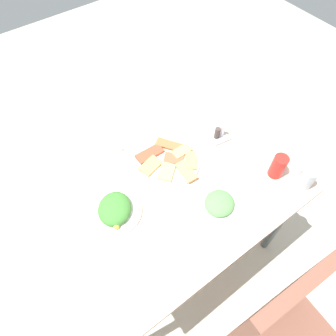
{
  "coord_description": "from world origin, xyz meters",
  "views": [
    {
      "loc": [
        0.45,
        0.62,
        1.94
      ],
      "look_at": [
        -0.02,
        -0.03,
        0.77
      ],
      "focal_mm": 32.71,
      "sensor_mm": 36.0,
      "label": 1
    }
  ],
  "objects_px": {
    "soda_can": "(278,166)",
    "spoon": "(111,159)",
    "pide_platter": "(169,161)",
    "salad_plate_greens": "(115,209)",
    "drinking_glass": "(306,178)",
    "dining_table": "(167,186)",
    "dining_chair": "(287,335)",
    "salad_plate_rice": "(219,204)",
    "fork": "(108,154)",
    "paper_napkin": "(110,157)",
    "condiment_caddy": "(219,134)"
  },
  "relations": [
    {
      "from": "pide_platter",
      "to": "drinking_glass",
      "type": "distance_m",
      "value": 0.62
    },
    {
      "from": "pide_platter",
      "to": "salad_plate_rice",
      "type": "bearing_deg",
      "value": 96.33
    },
    {
      "from": "dining_chair",
      "to": "salad_plate_greens",
      "type": "relative_size",
      "value": 3.94
    },
    {
      "from": "dining_table",
      "to": "salad_plate_rice",
      "type": "relative_size",
      "value": 5.39
    },
    {
      "from": "salad_plate_rice",
      "to": "soda_can",
      "type": "bearing_deg",
      "value": 175.09
    },
    {
      "from": "fork",
      "to": "condiment_caddy",
      "type": "height_order",
      "value": "condiment_caddy"
    },
    {
      "from": "soda_can",
      "to": "spoon",
      "type": "xyz_separation_m",
      "value": [
        0.58,
        -0.53,
        -0.06
      ]
    },
    {
      "from": "pide_platter",
      "to": "spoon",
      "type": "height_order",
      "value": "pide_platter"
    },
    {
      "from": "salad_plate_greens",
      "to": "condiment_caddy",
      "type": "relative_size",
      "value": 2.24
    },
    {
      "from": "pide_platter",
      "to": "salad_plate_greens",
      "type": "xyz_separation_m",
      "value": [
        0.34,
        0.07,
        0.01
      ]
    },
    {
      "from": "fork",
      "to": "spoon",
      "type": "height_order",
      "value": "same"
    },
    {
      "from": "salad_plate_greens",
      "to": "fork",
      "type": "distance_m",
      "value": 0.32
    },
    {
      "from": "soda_can",
      "to": "drinking_glass",
      "type": "relative_size",
      "value": 1.09
    },
    {
      "from": "dining_table",
      "to": "paper_napkin",
      "type": "distance_m",
      "value": 0.32
    },
    {
      "from": "dining_chair",
      "to": "salad_plate_rice",
      "type": "xyz_separation_m",
      "value": [
        -0.07,
        -0.54,
        0.25
      ]
    },
    {
      "from": "dining_table",
      "to": "dining_chair",
      "type": "distance_m",
      "value": 0.81
    },
    {
      "from": "pide_platter",
      "to": "fork",
      "type": "xyz_separation_m",
      "value": [
        0.22,
        -0.22,
        -0.01
      ]
    },
    {
      "from": "dining_chair",
      "to": "fork",
      "type": "distance_m",
      "value": 1.12
    },
    {
      "from": "salad_plate_greens",
      "to": "drinking_glass",
      "type": "xyz_separation_m",
      "value": [
        -0.76,
        0.39,
        0.03
      ]
    },
    {
      "from": "dining_chair",
      "to": "paper_napkin",
      "type": "xyz_separation_m",
      "value": [
        0.18,
        -1.06,
        0.23
      ]
    },
    {
      "from": "soda_can",
      "to": "condiment_caddy",
      "type": "distance_m",
      "value": 0.33
    },
    {
      "from": "paper_napkin",
      "to": "spoon",
      "type": "xyz_separation_m",
      "value": [
        0.0,
        0.02,
        0.0
      ]
    },
    {
      "from": "fork",
      "to": "dining_table",
      "type": "bearing_deg",
      "value": 99.53
    },
    {
      "from": "salad_plate_rice",
      "to": "condiment_caddy",
      "type": "distance_m",
      "value": 0.4
    },
    {
      "from": "salad_plate_greens",
      "to": "drinking_glass",
      "type": "height_order",
      "value": "drinking_glass"
    },
    {
      "from": "pide_platter",
      "to": "paper_napkin",
      "type": "relative_size",
      "value": 2.22
    },
    {
      "from": "fork",
      "to": "condiment_caddy",
      "type": "xyz_separation_m",
      "value": [
        -0.51,
        0.24,
        0.02
      ]
    },
    {
      "from": "dining_table",
      "to": "salad_plate_rice",
      "type": "height_order",
      "value": "salad_plate_rice"
    },
    {
      "from": "dining_chair",
      "to": "condiment_caddy",
      "type": "relative_size",
      "value": 8.83
    },
    {
      "from": "dining_table",
      "to": "condiment_caddy",
      "type": "bearing_deg",
      "value": -173.05
    },
    {
      "from": "soda_can",
      "to": "drinking_glass",
      "type": "distance_m",
      "value": 0.13
    },
    {
      "from": "salad_plate_rice",
      "to": "drinking_glass",
      "type": "bearing_deg",
      "value": 159.42
    },
    {
      "from": "pide_platter",
      "to": "soda_can",
      "type": "relative_size",
      "value": 2.49
    },
    {
      "from": "pide_platter",
      "to": "paper_napkin",
      "type": "height_order",
      "value": "pide_platter"
    },
    {
      "from": "dining_table",
      "to": "pide_platter",
      "type": "xyz_separation_m",
      "value": [
        -0.06,
        -0.07,
        0.09
      ]
    },
    {
      "from": "dining_chair",
      "to": "paper_napkin",
      "type": "distance_m",
      "value": 1.1
    },
    {
      "from": "salad_plate_greens",
      "to": "drinking_glass",
      "type": "distance_m",
      "value": 0.86
    },
    {
      "from": "salad_plate_greens",
      "to": "condiment_caddy",
      "type": "height_order",
      "value": "condiment_caddy"
    },
    {
      "from": "dining_chair",
      "to": "salad_plate_rice",
      "type": "relative_size",
      "value": 4.49
    },
    {
      "from": "condiment_caddy",
      "to": "soda_can",
      "type": "bearing_deg",
      "value": 100.8
    },
    {
      "from": "dining_chair",
      "to": "salad_plate_greens",
      "type": "distance_m",
      "value": 0.88
    },
    {
      "from": "pide_platter",
      "to": "drinking_glass",
      "type": "relative_size",
      "value": 2.73
    },
    {
      "from": "dining_table",
      "to": "fork",
      "type": "relative_size",
      "value": 6.59
    },
    {
      "from": "salad_plate_greens",
      "to": "spoon",
      "type": "bearing_deg",
      "value": -116.75
    },
    {
      "from": "paper_napkin",
      "to": "dining_chair",
      "type": "bearing_deg",
      "value": 99.89
    },
    {
      "from": "salad_plate_greens",
      "to": "drinking_glass",
      "type": "bearing_deg",
      "value": 153.12
    },
    {
      "from": "fork",
      "to": "salad_plate_rice",
      "type": "bearing_deg",
      "value": 95.92
    },
    {
      "from": "paper_napkin",
      "to": "fork",
      "type": "distance_m",
      "value": 0.02
    },
    {
      "from": "drinking_glass",
      "to": "pide_platter",
      "type": "bearing_deg",
      "value": -47.84
    },
    {
      "from": "dining_table",
      "to": "spoon",
      "type": "height_order",
      "value": "spoon"
    }
  ]
}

